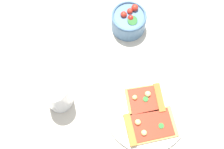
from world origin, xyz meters
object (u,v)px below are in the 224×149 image
object	(u,v)px
plate	(146,111)
salad_bowl	(129,21)
pizza_slice_near	(146,127)
pizza_slice_far	(147,99)
soda_glass	(58,95)

from	to	relation	value
plate	salad_bowl	world-z (taller)	salad_bowl
pizza_slice_near	pizza_slice_far	distance (m)	0.08
pizza_slice_far	plate	bearing A→B (deg)	-69.16
soda_glass	pizza_slice_near	bearing A→B (deg)	8.29
pizza_slice_near	salad_bowl	distance (m)	0.35
pizza_slice_near	salad_bowl	world-z (taller)	salad_bowl
pizza_slice_near	soda_glass	xyz separation A→B (m)	(-0.27, -0.04, 0.04)
plate	pizza_slice_near	size ratio (longest dim) A/B	1.45
soda_glass	pizza_slice_far	bearing A→B (deg)	26.03
plate	pizza_slice_far	bearing A→B (deg)	110.84
pizza_slice_far	pizza_slice_near	bearing A→B (deg)	-68.30
plate	pizza_slice_near	bearing A→B (deg)	-67.73
pizza_slice_far	salad_bowl	distance (m)	0.27
pizza_slice_near	soda_glass	bearing A→B (deg)	-171.71
plate	soda_glass	size ratio (longest dim) A/B	2.02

